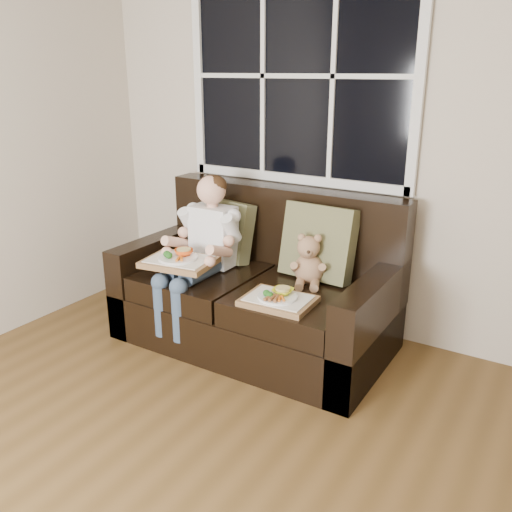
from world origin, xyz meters
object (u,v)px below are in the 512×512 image
Objects in this scene: child at (204,240)px; tray_right at (278,299)px; loveseat at (259,295)px; tray_left at (179,260)px; teddy_bear at (308,263)px.

tray_right is at bearing -17.52° from child.
tray_right is (0.33, -0.33, 0.17)m from loveseat.
tray_left reaches higher than tray_right.
child is at bearing 159.74° from tray_right.
loveseat is at bearing 131.71° from tray_right.
tray_left is at bearing -139.06° from loveseat.
tray_left is 1.16× the size of tray_right.
teddy_bear is (0.67, 0.16, -0.08)m from child.
tray_left is 0.71m from tray_right.
child is at bearing 71.47° from tray_left.
child is 2.34× the size of tray_right.
loveseat is at bearing 163.73° from teddy_bear.
tray_right is at bearing -111.57° from teddy_bear.
teddy_bear is (0.33, 0.03, 0.27)m from loveseat.
tray_left is (-0.04, -0.21, -0.09)m from child.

